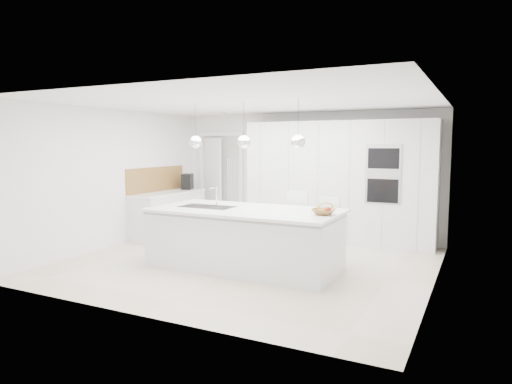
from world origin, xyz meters
The scene contains 26 objects.
floor centered at (0.00, 0.00, 0.00)m, with size 5.50×5.50×0.00m, color beige.
wall_back centered at (0.00, 2.50, 1.25)m, with size 5.50×5.50×0.00m, color white.
wall_left centered at (-2.75, 0.00, 1.25)m, with size 5.00×5.00×0.00m, color white.
ceiling centered at (0.00, 0.00, 2.50)m, with size 5.50×5.50×0.00m, color white.
tall_cabinets centered at (0.80, 2.20, 1.15)m, with size 3.60×0.60×2.30m, color silver.
oven_stack centered at (1.70, 1.89, 1.35)m, with size 0.62×0.04×1.05m, color #A5A5A8, non-canonical shape.
doorway_frame centered at (-1.95, 2.47, 1.02)m, with size 1.11×0.08×2.13m, color white, non-canonical shape.
hallway_door centered at (-2.20, 2.42, 1.00)m, with size 0.82×0.04×2.00m, color white.
radiator centered at (-1.63, 2.46, 0.85)m, with size 0.32×0.04×1.40m, color white, non-canonical shape.
left_base_cabinets centered at (-2.45, 1.20, 0.43)m, with size 0.60×1.80×0.86m, color silver.
left_worktop centered at (-2.45, 1.20, 0.88)m, with size 0.62×1.82×0.04m, color white.
oak_backsplash centered at (-2.74, 1.20, 1.15)m, with size 0.02×1.80×0.50m, color olive.
island_base centered at (0.10, -0.30, 0.43)m, with size 2.80×1.20×0.86m, color silver.
island_worktop centered at (0.10, -0.25, 0.88)m, with size 2.84×1.40×0.04m, color white.
island_sink centered at (-0.55, -0.30, 0.82)m, with size 0.84×0.44×0.18m, color #3F3F42, non-canonical shape.
island_tap centered at (-0.50, -0.10, 1.05)m, with size 0.02×0.02×0.30m, color white.
pendant_left centered at (-0.75, -0.30, 1.90)m, with size 0.20×0.20×0.20m, color white.
pendant_mid centered at (0.10, -0.30, 1.90)m, with size 0.20×0.20×0.20m, color white.
pendant_right centered at (0.95, -0.30, 1.90)m, with size 0.20×0.20×0.20m, color white.
fruit_bowl centered at (1.32, -0.26, 0.94)m, with size 0.33×0.33×0.08m, color olive.
espresso_machine centered at (-2.43, 1.86, 1.07)m, with size 0.20×0.31×0.33m, color black.
bar_stool_left centered at (0.59, 0.50, 0.55)m, with size 0.37×0.51×1.11m, color white, non-canonical shape.
bar_stool_right centered at (1.15, 0.49, 0.52)m, with size 0.34×0.48×1.04m, color white, non-canonical shape.
apple_a centered at (1.38, -0.26, 0.97)m, with size 0.08×0.08×0.08m, color #9F2517.
apple_b centered at (1.38, -0.25, 0.97)m, with size 0.08×0.08×0.08m, color #9F2517.
banana_bunch centered at (1.34, -0.25, 1.02)m, with size 0.22×0.22×0.03m, color gold.
Camera 1 is at (3.26, -6.24, 1.87)m, focal length 32.00 mm.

